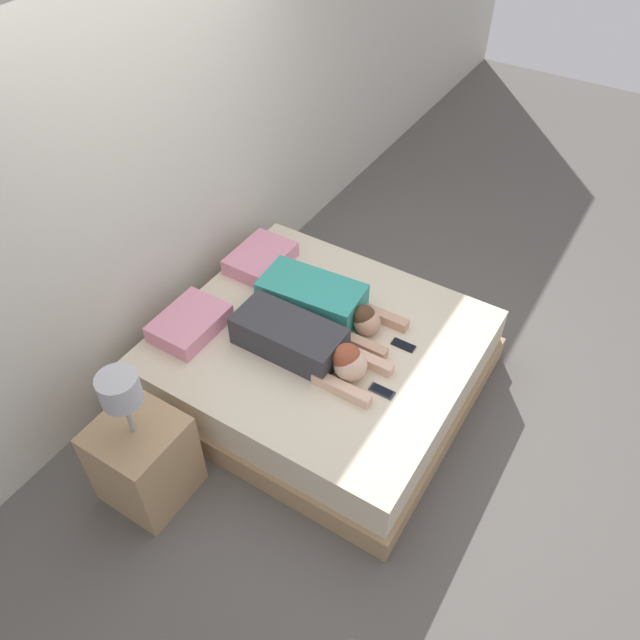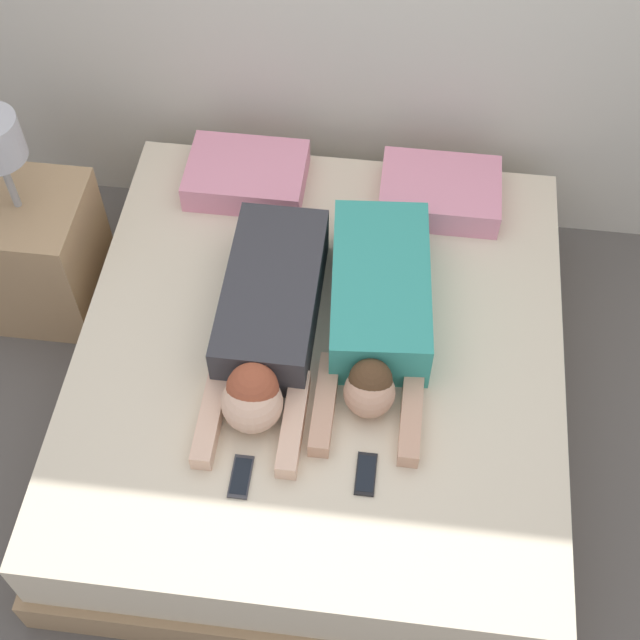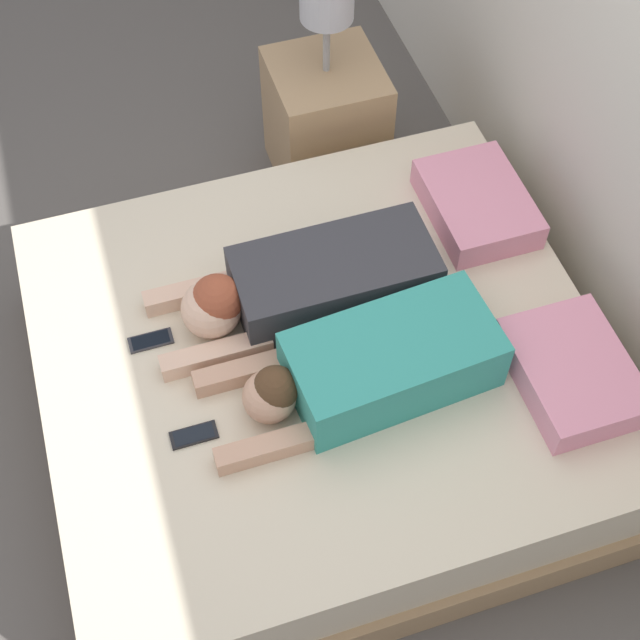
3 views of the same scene
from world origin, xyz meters
name	(u,v)px [view 2 (image 2 of 3)]	position (x,y,z in m)	size (l,w,h in m)	color
ground_plane	(320,409)	(0.00, 0.00, 0.00)	(12.00, 12.00, 0.00)	#5B5651
bed	(320,379)	(0.00, 0.00, 0.23)	(1.81, 1.98, 0.47)	tan
pillow_head_left	(247,175)	(-0.39, 0.75, 0.53)	(0.48, 0.35, 0.12)	pink
pillow_head_right	(440,192)	(0.39, 0.75, 0.53)	(0.48, 0.35, 0.12)	pink
person_left	(267,324)	(-0.19, -0.01, 0.57)	(0.35, 1.01, 0.24)	#333338
person_right	(378,310)	(0.20, 0.10, 0.57)	(0.40, 1.00, 0.22)	teal
cell_phone_left	(241,477)	(-0.19, -0.56, 0.47)	(0.07, 0.15, 0.01)	#2D2D33
cell_phone_right	(366,474)	(0.21, -0.50, 0.47)	(0.07, 0.15, 0.01)	black
nightstand	(36,248)	(-1.23, 0.42, 0.33)	(0.47, 0.47, 1.02)	tan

